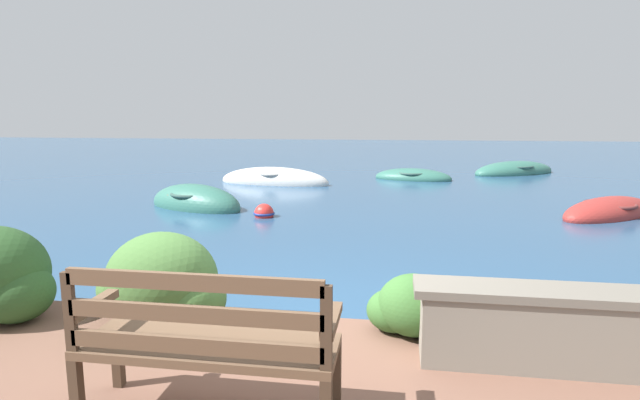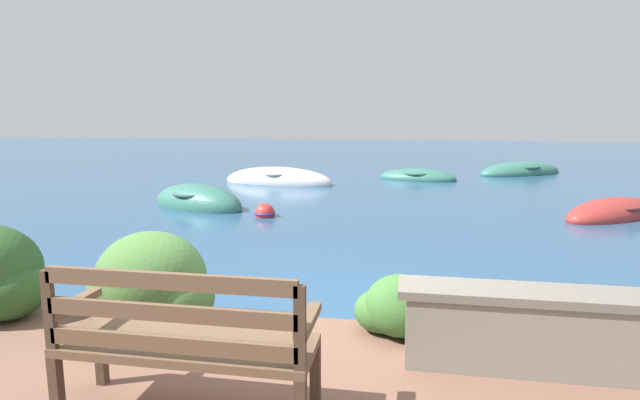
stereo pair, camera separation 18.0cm
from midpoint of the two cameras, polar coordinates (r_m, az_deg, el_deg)
name	(u,v)px [view 2 (the right image)]	position (r m, az deg, el deg)	size (l,w,h in m)	color
ground_plane	(290,339)	(4.60, -2.23, -15.58)	(80.00, 80.00, 0.00)	navy
park_bench	(183,340)	(3.00, -13.62, -15.25)	(1.49, 0.48, 0.93)	#433123
stone_wall	(585,333)	(3.95, 29.23, -13.13)	(2.50, 0.39, 0.57)	gray
hedge_clump_left	(150,284)	(4.45, -17.72, -9.10)	(1.16, 0.83, 0.79)	#426B33
hedge_clump_centre	(400,309)	(4.12, 10.38, -12.19)	(0.73, 0.53, 0.50)	#38662D
hedge_clump_right	(614,325)	(4.39, 31.61, -12.07)	(0.74, 0.53, 0.50)	#2D5628
rowboat_nearest	(198,204)	(11.22, -13.34, -0.41)	(2.63, 1.91, 0.90)	#336B5B
rowboat_mid	(613,214)	(11.47, 30.87, -1.39)	(2.67, 2.45, 0.66)	#9E2D28
rowboat_far	(278,181)	(14.82, -4.45, 2.14)	(3.45, 1.39, 0.87)	silver
rowboat_outer	(418,178)	(16.08, 11.40, 2.49)	(2.60, 1.57, 0.61)	#336B5B
rowboat_distant	(521,172)	(18.66, 22.20, 2.95)	(3.47, 2.88, 0.77)	#336B5B
mooring_buoy	(265,213)	(9.92, -5.80, -1.51)	(0.43, 0.43, 0.39)	red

